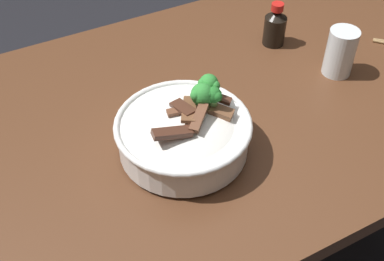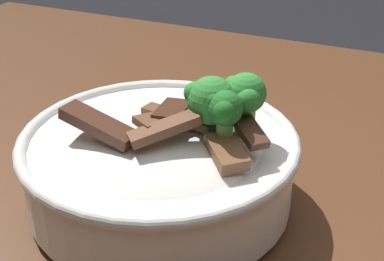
% 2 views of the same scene
% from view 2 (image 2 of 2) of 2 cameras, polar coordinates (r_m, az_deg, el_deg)
% --- Properties ---
extents(rice_bowl, '(0.26, 0.26, 0.14)m').
position_cam_2_polar(rice_bowl, '(0.56, -2.95, -2.78)').
color(rice_bowl, white).
rests_on(rice_bowl, dining_table).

